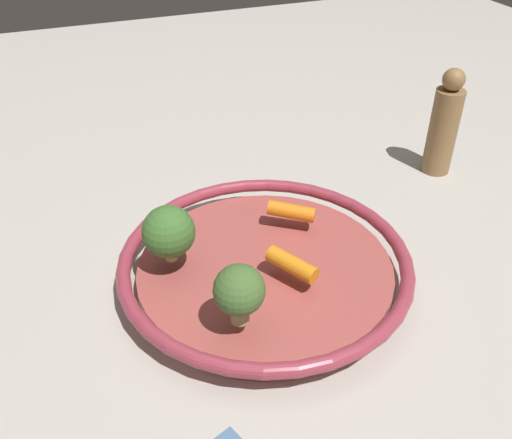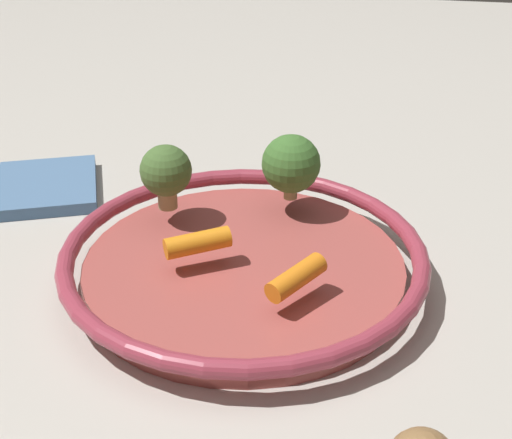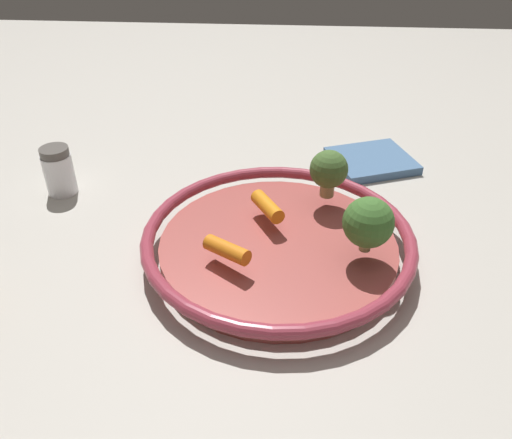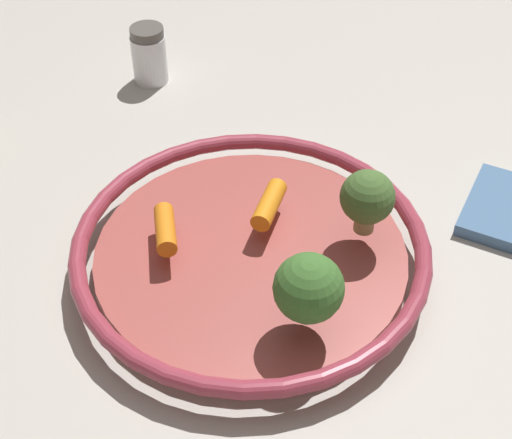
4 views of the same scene
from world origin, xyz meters
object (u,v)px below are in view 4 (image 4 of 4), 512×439
object	(u,v)px
baby_carrot_left	(165,229)
broccoli_floret_edge	(309,288)
baby_carrot_near_rim	(269,204)
salt_shaker	(149,55)
serving_bowl	(251,253)
broccoli_floret_mid	(367,198)

from	to	relation	value
baby_carrot_left	broccoli_floret_edge	distance (m)	0.16
baby_carrot_near_rim	salt_shaker	world-z (taller)	salt_shaker
serving_bowl	broccoli_floret_mid	bearing A→B (deg)	-125.46
baby_carrot_near_rim	broccoli_floret_mid	xyz separation A→B (m)	(-0.08, -0.05, 0.03)
broccoli_floret_edge	salt_shaker	distance (m)	0.46
serving_bowl	salt_shaker	size ratio (longest dim) A/B	4.59
baby_carrot_left	broccoli_floret_edge	world-z (taller)	broccoli_floret_edge
broccoli_floret_mid	serving_bowl	bearing A→B (deg)	54.54
serving_bowl	salt_shaker	xyz separation A→B (m)	(0.33, -0.13, 0.02)
broccoli_floret_edge	broccoli_floret_mid	xyz separation A→B (m)	(0.04, -0.12, 0.00)
serving_bowl	baby_carrot_left	bearing A→B (deg)	43.91
baby_carrot_near_rim	broccoli_floret_edge	distance (m)	0.14
salt_shaker	serving_bowl	bearing A→B (deg)	158.07
baby_carrot_near_rim	salt_shaker	bearing A→B (deg)	-16.64
broccoli_floret_edge	broccoli_floret_mid	world-z (taller)	broccoli_floret_edge
serving_bowl	salt_shaker	distance (m)	0.36
broccoli_floret_mid	salt_shaker	xyz separation A→B (m)	(0.39, -0.05, -0.04)
baby_carrot_near_rim	broccoli_floret_mid	bearing A→B (deg)	-148.11
salt_shaker	broccoli_floret_edge	bearing A→B (deg)	159.33
baby_carrot_left	broccoli_floret_mid	size ratio (longest dim) A/B	0.89
broccoli_floret_edge	serving_bowl	bearing A→B (deg)	-16.44
serving_bowl	baby_carrot_near_rim	bearing A→B (deg)	-67.93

